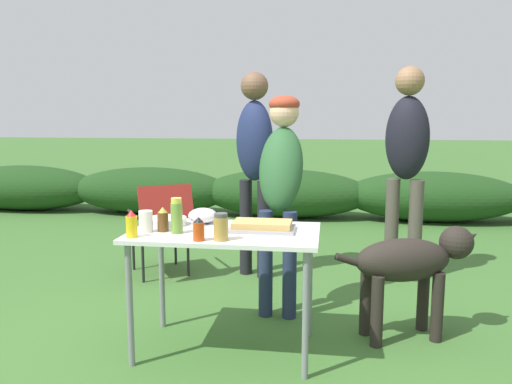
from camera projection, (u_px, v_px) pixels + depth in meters
ground_plane at (226, 349)px, 3.03m from camera, size 60.00×60.00×0.00m
shrub_hedge at (286, 193)px, 7.04m from camera, size 14.40×0.90×0.68m
folding_table at (225, 243)px, 2.94m from camera, size 1.10×0.64×0.74m
food_tray at (262, 226)px, 2.93m from camera, size 0.39×0.23×0.06m
plate_stack at (167, 221)px, 3.08m from camera, size 0.24×0.24×0.05m
mixing_bowl at (203, 216)px, 3.13m from camera, size 0.18×0.18×0.10m
paper_cup_stack at (146, 221)px, 2.89m from camera, size 0.08×0.08×0.12m
mustard_bottle at (132, 224)px, 2.76m from camera, size 0.06×0.06×0.15m
spice_jar at (221, 227)px, 2.69m from camera, size 0.08×0.08×0.15m
relish_jar at (177, 216)px, 2.85m from camera, size 0.07×0.07×0.21m
beer_bottle at (163, 220)px, 2.90m from camera, size 0.06×0.06×0.14m
hot_sauce_bottle at (199, 229)px, 2.68m from camera, size 0.06×0.06×0.13m
standing_person_in_olive_jacket at (281, 175)px, 3.51m from camera, size 0.34×0.46×1.56m
standing_person_in_red_jacket at (255, 153)px, 4.31m from camera, size 0.42×0.37×1.78m
standing_person_in_dark_puffer at (407, 152)px, 4.23m from camera, size 0.44×0.38×1.82m
dog at (411, 264)px, 3.14m from camera, size 0.95×0.46×0.71m
camp_chair_green_behind_table at (162, 225)px, 4.37m from camera, size 0.71×0.75×0.83m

